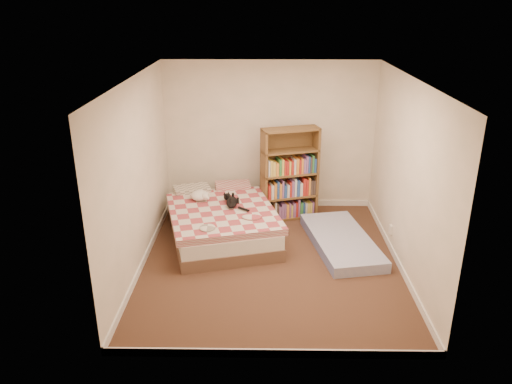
{
  "coord_description": "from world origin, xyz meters",
  "views": [
    {
      "loc": [
        -0.11,
        -6.11,
        3.43
      ],
      "look_at": [
        -0.21,
        0.3,
        0.91
      ],
      "focal_mm": 35.0,
      "sensor_mm": 36.0,
      "label": 1
    }
  ],
  "objects_px": {
    "bookshelf": "(289,185)",
    "white_dog": "(200,196)",
    "bed": "(221,220)",
    "floor_mattress": "(341,241)",
    "black_cat": "(232,201)"
  },
  "relations": [
    {
      "from": "floor_mattress",
      "to": "white_dog",
      "type": "height_order",
      "value": "white_dog"
    },
    {
      "from": "floor_mattress",
      "to": "black_cat",
      "type": "height_order",
      "value": "black_cat"
    },
    {
      "from": "white_dog",
      "to": "floor_mattress",
      "type": "bearing_deg",
      "value": -21.21
    },
    {
      "from": "bed",
      "to": "bookshelf",
      "type": "relative_size",
      "value": 1.55
    },
    {
      "from": "bookshelf",
      "to": "floor_mattress",
      "type": "height_order",
      "value": "bookshelf"
    },
    {
      "from": "bed",
      "to": "floor_mattress",
      "type": "distance_m",
      "value": 1.83
    },
    {
      "from": "white_dog",
      "to": "bookshelf",
      "type": "bearing_deg",
      "value": 13.17
    },
    {
      "from": "bed",
      "to": "white_dog",
      "type": "distance_m",
      "value": 0.51
    },
    {
      "from": "bookshelf",
      "to": "floor_mattress",
      "type": "relative_size",
      "value": 0.86
    },
    {
      "from": "floor_mattress",
      "to": "bed",
      "type": "bearing_deg",
      "value": 158.53
    },
    {
      "from": "black_cat",
      "to": "white_dog",
      "type": "xyz_separation_m",
      "value": [
        -0.51,
        0.19,
        0.01
      ]
    },
    {
      "from": "bookshelf",
      "to": "white_dog",
      "type": "relative_size",
      "value": 4.62
    },
    {
      "from": "bookshelf",
      "to": "white_dog",
      "type": "height_order",
      "value": "bookshelf"
    },
    {
      "from": "bed",
      "to": "white_dog",
      "type": "xyz_separation_m",
      "value": [
        -0.34,
        0.21,
        0.32
      ]
    },
    {
      "from": "bookshelf",
      "to": "floor_mattress",
      "type": "xyz_separation_m",
      "value": [
        0.72,
        -1.06,
        -0.48
      ]
    }
  ]
}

